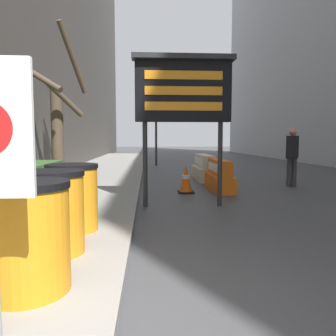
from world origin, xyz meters
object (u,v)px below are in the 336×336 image
(barrel_drum_foreground, at_px, (27,237))
(barrel_drum_middle, at_px, (52,212))
(pedestrian_worker, at_px, (292,152))
(traffic_cone_mid, at_px, (203,168))
(barrel_drum_back, at_px, (73,197))
(jersey_barrier_orange_far, at_px, (219,177))
(traffic_light_near_curb, at_px, (156,118))
(message_board, at_px, (183,92))
(traffic_cone_near, at_px, (186,179))
(jersey_barrier_cream, at_px, (204,169))

(barrel_drum_foreground, height_order, barrel_drum_middle, same)
(pedestrian_worker, bearing_deg, traffic_cone_mid, -107.77)
(barrel_drum_back, relative_size, traffic_cone_mid, 1.54)
(jersey_barrier_orange_far, bearing_deg, traffic_cone_mid, 87.51)
(traffic_light_near_curb, bearing_deg, message_board, -88.43)
(message_board, bearing_deg, traffic_cone_mid, 76.00)
(traffic_cone_near, bearing_deg, jersey_barrier_orange_far, 21.40)
(jersey_barrier_orange_far, height_order, traffic_cone_near, jersey_barrier_orange_far)
(message_board, bearing_deg, jersey_barrier_orange_far, 59.43)
(barrel_drum_foreground, bearing_deg, traffic_cone_mid, 71.96)
(message_board, xyz_separation_m, jersey_barrier_cream, (1.25, 4.60, -2.01))
(barrel_drum_foreground, relative_size, barrel_drum_middle, 1.00)
(jersey_barrier_cream, xyz_separation_m, pedestrian_worker, (2.33, -1.89, 0.65))
(barrel_drum_foreground, relative_size, barrel_drum_back, 1.00)
(jersey_barrier_orange_far, xyz_separation_m, traffic_light_near_curb, (-1.54, 8.67, 2.15))
(barrel_drum_middle, xyz_separation_m, message_board, (1.81, 3.12, 1.79))
(barrel_drum_back, distance_m, jersey_barrier_orange_far, 5.27)
(jersey_barrier_orange_far, xyz_separation_m, traffic_cone_mid, (0.15, 3.50, -0.08))
(barrel_drum_middle, xyz_separation_m, jersey_barrier_cream, (3.06, 7.72, -0.22))
(traffic_cone_near, height_order, pedestrian_worker, pedestrian_worker)
(traffic_cone_mid, distance_m, traffic_light_near_curb, 5.88)
(jersey_barrier_cream, relative_size, traffic_cone_mid, 3.57)
(jersey_barrier_cream, distance_m, traffic_cone_near, 3.03)
(barrel_drum_foreground, bearing_deg, jersey_barrier_cream, 70.90)
(traffic_cone_near, distance_m, pedestrian_worker, 3.52)
(barrel_drum_foreground, relative_size, pedestrian_worker, 0.54)
(barrel_drum_middle, distance_m, barrel_drum_back, 0.94)
(traffic_light_near_curb, xyz_separation_m, pedestrian_worker, (3.87, -8.07, -1.50))
(barrel_drum_foreground, xyz_separation_m, traffic_light_near_curb, (1.46, 14.84, 1.93))
(barrel_drum_back, bearing_deg, pedestrian_worker, 42.28)
(jersey_barrier_cream, bearing_deg, traffic_cone_near, -108.85)
(barrel_drum_middle, bearing_deg, jersey_barrier_orange_far, 59.70)
(message_board, relative_size, jersey_barrier_orange_far, 1.70)
(barrel_drum_back, xyz_separation_m, pedestrian_worker, (5.38, 4.89, 0.43))
(barrel_drum_middle, xyz_separation_m, traffic_cone_near, (2.08, 4.85, -0.24))
(message_board, distance_m, traffic_cone_near, 2.68)
(jersey_barrier_cream, distance_m, traffic_light_near_curb, 6.72)
(message_board, xyz_separation_m, traffic_cone_mid, (1.40, 5.61, -2.09))
(jersey_barrier_orange_far, distance_m, traffic_light_near_curb, 9.06)
(barrel_drum_back, distance_m, traffic_light_near_curb, 13.19)
(barrel_drum_back, relative_size, jersey_barrier_cream, 0.43)
(traffic_cone_near, bearing_deg, barrel_drum_back, -117.86)
(barrel_drum_foreground, relative_size, jersey_barrier_cream, 0.43)
(pedestrian_worker, bearing_deg, traffic_cone_near, -38.12)
(traffic_cone_near, xyz_separation_m, traffic_light_near_curb, (-0.56, 9.05, 2.17))
(message_board, bearing_deg, barrel_drum_back, -129.50)
(jersey_barrier_orange_far, relative_size, traffic_light_near_curb, 0.53)
(jersey_barrier_cream, relative_size, traffic_light_near_curb, 0.63)
(jersey_barrier_orange_far, bearing_deg, traffic_cone_near, -158.60)
(barrel_drum_foreground, xyz_separation_m, barrel_drum_back, (-0.05, 1.88, 0.00))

